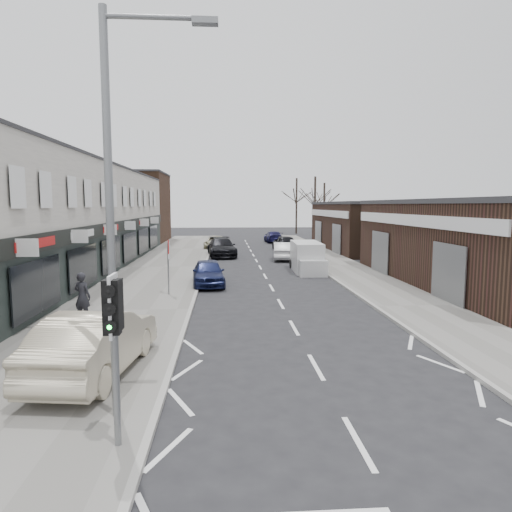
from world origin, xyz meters
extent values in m
plane|color=black|center=(0.00, 0.00, 0.00)|extent=(160.00, 160.00, 0.00)
cube|color=slate|center=(-6.75, 22.00, 0.06)|extent=(5.50, 64.00, 0.12)
cube|color=slate|center=(5.75, 22.00, 0.06)|extent=(3.50, 64.00, 0.12)
cube|color=beige|center=(-13.50, 19.50, 3.55)|extent=(8.00, 41.00, 7.10)
cube|color=#422B1C|center=(-13.50, 45.00, 4.00)|extent=(8.00, 10.00, 8.00)
cube|color=#332117|center=(12.50, 14.00, 2.25)|extent=(10.00, 18.00, 4.50)
cube|color=#332117|center=(12.50, 34.00, 2.25)|extent=(10.00, 16.00, 4.50)
cylinder|color=slate|center=(-4.40, -2.00, 1.62)|extent=(0.12, 0.12, 3.00)
cube|color=silver|center=(-4.40, -2.00, 2.67)|extent=(0.05, 0.55, 1.10)
cube|color=black|center=(-4.40, -2.12, 2.67)|extent=(0.28, 0.22, 0.95)
sphere|color=#0CE533|center=(-4.40, -2.24, 2.37)|extent=(0.18, 0.18, 0.18)
cube|color=black|center=(-4.40, -1.88, 2.67)|extent=(0.26, 0.20, 0.90)
cylinder|color=slate|center=(-4.70, -0.80, 4.12)|extent=(0.16, 0.16, 8.00)
cylinder|color=slate|center=(-3.80, -0.80, 7.92)|extent=(1.80, 0.10, 0.10)
cube|color=slate|center=(-2.80, -0.80, 7.87)|extent=(0.50, 0.22, 0.12)
cylinder|color=slate|center=(-5.20, 12.00, 1.37)|extent=(0.07, 0.07, 2.50)
cube|color=white|center=(-5.15, 12.00, 1.97)|extent=(0.04, 0.45, 0.25)
cube|color=silver|center=(2.96, 20.11, 0.97)|extent=(1.92, 4.32, 1.94)
cube|color=silver|center=(2.96, 17.61, 0.51)|extent=(1.74, 0.80, 1.02)
cylinder|color=black|center=(2.17, 18.62, 0.32)|extent=(0.20, 0.65, 0.65)
cylinder|color=black|center=(3.75, 18.62, 0.32)|extent=(0.20, 0.65, 0.65)
cylinder|color=black|center=(2.17, 21.60, 0.32)|extent=(0.20, 0.65, 0.65)
cylinder|color=black|center=(3.75, 21.60, 0.32)|extent=(0.20, 0.65, 0.65)
imported|color=#C0B599|center=(-5.77, 1.61, 0.94)|extent=(2.39, 5.19, 1.65)
imported|color=black|center=(-7.76, 7.09, 1.03)|extent=(0.78, 0.65, 1.82)
imported|color=#161D45|center=(-3.40, 14.96, 0.72)|extent=(1.99, 4.32, 1.43)
imported|color=black|center=(-2.77, 29.08, 0.79)|extent=(2.78, 5.67, 1.59)
imported|color=#B2AD8E|center=(-3.40, 36.24, 0.63)|extent=(2.51, 4.74, 1.27)
imported|color=silver|center=(2.20, 26.46, 0.71)|extent=(1.94, 4.43, 1.42)
imported|color=black|center=(3.29, 33.99, 0.75)|extent=(2.20, 4.55, 1.50)
imported|color=#14133C|center=(3.22, 43.64, 0.66)|extent=(1.99, 4.63, 1.33)
camera|label=1|loc=(-2.45, -9.92, 4.41)|focal=32.00mm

